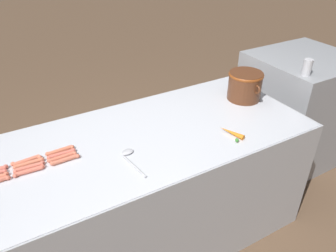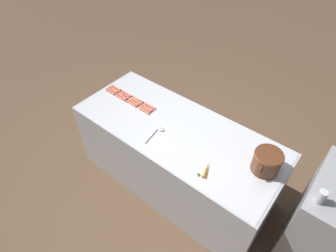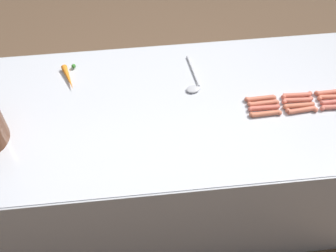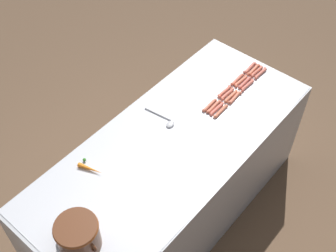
{
  "view_description": "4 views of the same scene",
  "coord_description": "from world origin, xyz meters",
  "px_view_note": "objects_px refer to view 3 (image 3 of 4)",
  "views": [
    {
      "loc": [
        1.5,
        -0.65,
        1.99
      ],
      "look_at": [
        0.12,
        0.15,
        0.99
      ],
      "focal_mm": 34.77,
      "sensor_mm": 36.0,
      "label": 1
    },
    {
      "loc": [
        1.58,
        1.16,
        2.84
      ],
      "look_at": [
        0.04,
        -0.09,
        0.9
      ],
      "focal_mm": 29.25,
      "sensor_mm": 36.0,
      "label": 2
    },
    {
      "loc": [
        -1.38,
        0.18,
        2.59
      ],
      "look_at": [
        -0.13,
        0.04,
        0.92
      ],
      "focal_mm": 47.79,
      "sensor_mm": 36.0,
      "label": 3
    },
    {
      "loc": [
        -1.19,
        1.44,
        3.18
      ],
      "look_at": [
        0.11,
        -0.08,
        0.91
      ],
      "focal_mm": 46.67,
      "sensor_mm": 36.0,
      "label": 4
    }
  ],
  "objects_px": {
    "serving_spoon": "(193,83)",
    "hot_dog_15": "(260,98)",
    "hot_dog_1": "(336,107)",
    "hot_dog_2": "(302,110)",
    "hot_dog_11": "(263,103)",
    "hot_dog_13": "(330,92)",
    "hot_dog_9": "(333,97)",
    "hot_dog_10": "(297,100)",
    "hot_dog_3": "(266,114)",
    "hot_dog_5": "(336,102)",
    "hot_dog_14": "(297,95)",
    "hot_dog_6": "(299,105)",
    "carrot": "(69,77)",
    "hot_dog_7": "(264,108)"
  },
  "relations": [
    {
      "from": "hot_dog_7",
      "to": "hot_dog_13",
      "type": "distance_m",
      "value": 0.36
    },
    {
      "from": "hot_dog_6",
      "to": "hot_dog_15",
      "type": "distance_m",
      "value": 0.19
    },
    {
      "from": "hot_dog_6",
      "to": "hot_dog_14",
      "type": "bearing_deg",
      "value": -8.47
    },
    {
      "from": "serving_spoon",
      "to": "carrot",
      "type": "distance_m",
      "value": 0.64
    },
    {
      "from": "serving_spoon",
      "to": "hot_dog_11",
      "type": "bearing_deg",
      "value": -118.38
    },
    {
      "from": "hot_dog_9",
      "to": "hot_dog_10",
      "type": "height_order",
      "value": "same"
    },
    {
      "from": "carrot",
      "to": "hot_dog_3",
      "type": "bearing_deg",
      "value": -109.84
    },
    {
      "from": "hot_dog_11",
      "to": "hot_dog_13",
      "type": "relative_size",
      "value": 1.0
    },
    {
      "from": "hot_dog_1",
      "to": "hot_dog_14",
      "type": "distance_m",
      "value": 0.19
    },
    {
      "from": "hot_dog_10",
      "to": "carrot",
      "type": "bearing_deg",
      "value": 76.23
    },
    {
      "from": "hot_dog_10",
      "to": "hot_dog_11",
      "type": "relative_size",
      "value": 1.0
    },
    {
      "from": "hot_dog_5",
      "to": "hot_dog_6",
      "type": "bearing_deg",
      "value": 91.14
    },
    {
      "from": "hot_dog_1",
      "to": "hot_dog_2",
      "type": "bearing_deg",
      "value": 90.64
    },
    {
      "from": "hot_dog_13",
      "to": "serving_spoon",
      "type": "bearing_deg",
      "value": 78.2
    },
    {
      "from": "hot_dog_5",
      "to": "hot_dog_13",
      "type": "bearing_deg",
      "value": 6.98
    },
    {
      "from": "hot_dog_14",
      "to": "hot_dog_15",
      "type": "xyz_separation_m",
      "value": [
        -0.0,
        0.19,
        0.0
      ]
    },
    {
      "from": "hot_dog_10",
      "to": "serving_spoon",
      "type": "height_order",
      "value": "hot_dog_10"
    },
    {
      "from": "hot_dog_11",
      "to": "carrot",
      "type": "height_order",
      "value": "carrot"
    },
    {
      "from": "hot_dog_1",
      "to": "hot_dog_15",
      "type": "height_order",
      "value": "same"
    },
    {
      "from": "hot_dog_10",
      "to": "hot_dog_14",
      "type": "distance_m",
      "value": 0.03
    },
    {
      "from": "hot_dog_5",
      "to": "hot_dog_6",
      "type": "distance_m",
      "value": 0.19
    },
    {
      "from": "serving_spoon",
      "to": "carrot",
      "type": "relative_size",
      "value": 1.52
    },
    {
      "from": "hot_dog_14",
      "to": "hot_dog_15",
      "type": "distance_m",
      "value": 0.19
    },
    {
      "from": "hot_dog_14",
      "to": "hot_dog_3",
      "type": "bearing_deg",
      "value": 118.2
    },
    {
      "from": "serving_spoon",
      "to": "hot_dog_2",
      "type": "bearing_deg",
      "value": -115.49
    },
    {
      "from": "hot_dog_1",
      "to": "hot_dog_2",
      "type": "height_order",
      "value": "same"
    },
    {
      "from": "hot_dog_5",
      "to": "hot_dog_11",
      "type": "distance_m",
      "value": 0.36
    },
    {
      "from": "hot_dog_5",
      "to": "hot_dog_3",
      "type": "bearing_deg",
      "value": 95.7
    },
    {
      "from": "hot_dog_1",
      "to": "serving_spoon",
      "type": "bearing_deg",
      "value": 70.63
    },
    {
      "from": "hot_dog_3",
      "to": "hot_dog_14",
      "type": "relative_size",
      "value": 1.0
    },
    {
      "from": "hot_dog_3",
      "to": "hot_dog_6",
      "type": "height_order",
      "value": "same"
    },
    {
      "from": "hot_dog_3",
      "to": "hot_dog_14",
      "type": "xyz_separation_m",
      "value": [
        0.1,
        -0.18,
        0.0
      ]
    },
    {
      "from": "hot_dog_1",
      "to": "hot_dog_6",
      "type": "xyz_separation_m",
      "value": [
        0.03,
        0.18,
        0.0
      ]
    },
    {
      "from": "serving_spoon",
      "to": "hot_dog_15",
      "type": "bearing_deg",
      "value": -114.29
    },
    {
      "from": "hot_dog_6",
      "to": "serving_spoon",
      "type": "bearing_deg",
      "value": 67.15
    },
    {
      "from": "hot_dog_3",
      "to": "serving_spoon",
      "type": "xyz_separation_m",
      "value": [
        0.24,
        0.32,
        -0.0
      ]
    },
    {
      "from": "carrot",
      "to": "hot_dog_14",
      "type": "bearing_deg",
      "value": -102.17
    },
    {
      "from": "hot_dog_10",
      "to": "hot_dog_11",
      "type": "xyz_separation_m",
      "value": [
        -0.0,
        0.17,
        0.0
      ]
    },
    {
      "from": "hot_dog_11",
      "to": "hot_dog_15",
      "type": "distance_m",
      "value": 0.03
    },
    {
      "from": "hot_dog_3",
      "to": "hot_dog_9",
      "type": "bearing_deg",
      "value": -79.12
    },
    {
      "from": "hot_dog_3",
      "to": "hot_dog_11",
      "type": "xyz_separation_m",
      "value": [
        0.07,
        -0.0,
        0.0
      ]
    },
    {
      "from": "hot_dog_5",
      "to": "hot_dog_11",
      "type": "xyz_separation_m",
      "value": [
        0.03,
        0.36,
        0.0
      ]
    },
    {
      "from": "hot_dog_1",
      "to": "serving_spoon",
      "type": "distance_m",
      "value": 0.71
    },
    {
      "from": "hot_dog_1",
      "to": "hot_dog_2",
      "type": "relative_size",
      "value": 1.0
    },
    {
      "from": "hot_dog_1",
      "to": "hot_dog_11",
      "type": "relative_size",
      "value": 1.0
    },
    {
      "from": "hot_dog_5",
      "to": "hot_dog_9",
      "type": "height_order",
      "value": "same"
    },
    {
      "from": "hot_dog_5",
      "to": "hot_dog_14",
      "type": "height_order",
      "value": "same"
    },
    {
      "from": "hot_dog_3",
      "to": "hot_dog_1",
      "type": "bearing_deg",
      "value": -89.33
    },
    {
      "from": "hot_dog_2",
      "to": "hot_dog_3",
      "type": "height_order",
      "value": "same"
    },
    {
      "from": "hot_dog_2",
      "to": "hot_dog_6",
      "type": "height_order",
      "value": "same"
    }
  ]
}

